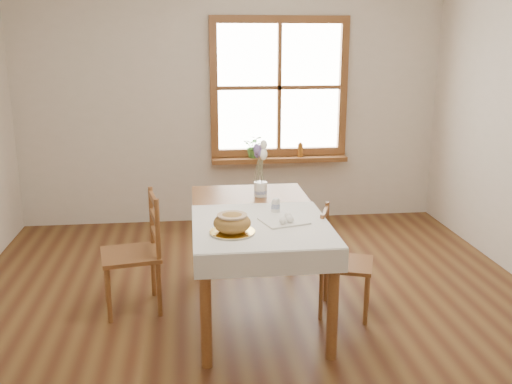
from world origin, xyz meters
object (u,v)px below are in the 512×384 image
chair_right (346,262)px  flower_vase (261,190)px  dining_table (256,224)px  chair_left (130,253)px  bread_plate (232,232)px

chair_right → flower_vase: 0.88m
dining_table → chair_right: bearing=-12.0°
chair_left → chair_right: size_ratio=1.12×
dining_table → chair_left: bearing=173.4°
chair_left → flower_vase: bearing=96.2°
chair_left → flower_vase: (0.99, 0.29, 0.37)m
dining_table → bread_plate: bearing=-113.8°
bread_plate → flower_vase: bearing=71.6°
flower_vase → dining_table: bearing=-101.7°
chair_left → dining_table: bearing=73.2°
chair_left → flower_vase: 1.10m
chair_left → flower_vase: size_ratio=7.78×
chair_right → flower_vase: (-0.56, 0.53, 0.41)m
chair_right → bread_plate: size_ratio=2.82×
dining_table → bread_plate: (-0.21, -0.46, 0.10)m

